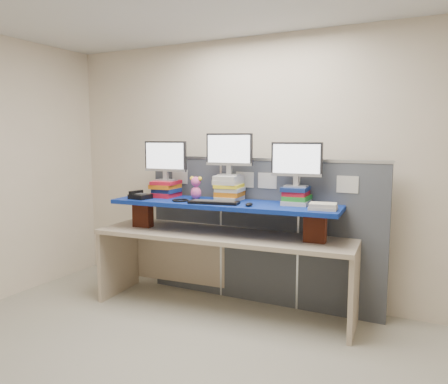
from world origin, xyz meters
The scene contains 18 objects.
room centered at (0.00, 0.00, 1.40)m, with size 5.00×4.00×2.80m.
cubicle_partition centered at (0.00, 1.78, 0.77)m, with size 2.60×0.06×1.53m.
desk centered at (-0.23, 1.43, 0.63)m, with size 2.65×0.96×0.79m.
brick_pier_left centered at (-1.14, 1.31, 0.92)m, with size 0.20×0.11×0.27m, color maroon.
brick_pier_right centered at (0.68, 1.45, 0.92)m, with size 0.20×0.11×0.27m, color maroon.
blue_board centered at (-0.23, 1.43, 1.08)m, with size 2.29×0.57×0.04m, color #080C6D.
book_stack_left centered at (-0.97, 1.50, 1.19)m, with size 0.28×0.33×0.17m.
book_stack_center centered at (-0.23, 1.55, 1.23)m, with size 0.29×0.32×0.25m.
book_stack_right centered at (0.45, 1.61, 1.18)m, with size 0.27×0.31×0.17m.
monitor_left centered at (-0.96, 1.49, 1.51)m, with size 0.49×0.15×0.42m.
monitor_center centered at (-0.23, 1.55, 1.60)m, with size 0.49×0.15×0.42m.
monitor_right centered at (0.45, 1.60, 1.51)m, with size 0.49×0.15×0.42m.
keyboard centered at (-0.27, 1.28, 1.12)m, with size 0.51×0.25×0.03m.
mouse centered at (0.10, 1.30, 1.12)m, with size 0.06×0.11×0.03m, color black.
desk_phone centered at (-1.12, 1.24, 1.13)m, with size 0.21×0.19×0.08m.
headset centered at (-0.65, 1.28, 1.11)m, with size 0.17×0.17×0.02m, color black.
plush_toy centered at (-0.59, 1.49, 1.22)m, with size 0.14×0.10×0.24m.
binder_stack centered at (0.76, 1.41, 1.13)m, with size 0.27×0.23×0.06m.
Camera 1 is at (1.70, -2.38, 1.73)m, focal length 35.00 mm.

